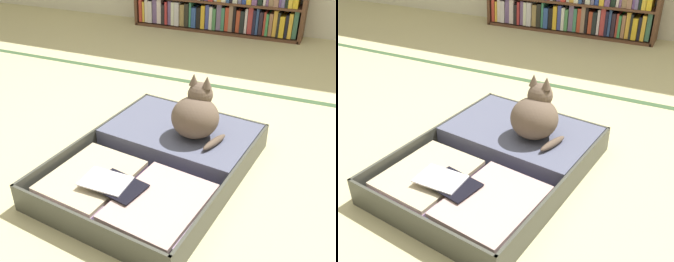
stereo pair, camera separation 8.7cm
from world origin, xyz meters
TOP-DOWN VIEW (x-y plane):
  - ground_plane at (0.00, 0.00)m, footprint 10.00×10.00m
  - tatami_border at (0.00, 1.03)m, footprint 4.80×0.05m
  - open_suitcase at (0.11, 0.04)m, footprint 0.83×1.04m
  - black_cat at (0.22, 0.19)m, footprint 0.27×0.25m

SIDE VIEW (x-z plane):
  - ground_plane at x=0.00m, z-range 0.00..0.00m
  - tatami_border at x=0.00m, z-range 0.00..0.00m
  - open_suitcase at x=0.11m, z-range -0.01..0.12m
  - black_cat at x=0.22m, z-range 0.09..0.37m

